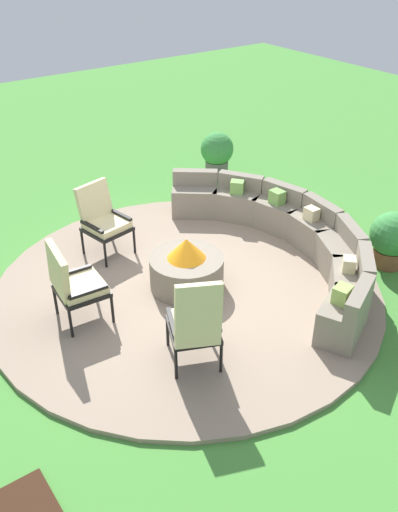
{
  "coord_description": "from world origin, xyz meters",
  "views": [
    {
      "loc": [
        4.98,
        -3.4,
        4.27
      ],
      "look_at": [
        0.0,
        0.2,
        0.45
      ],
      "focal_mm": 38.58,
      "sensor_mm": 36.0,
      "label": 1
    }
  ],
  "objects_px": {
    "potted_plant_2": "(217,153)",
    "potted_plant_1": "(392,238)",
    "lounge_chair_front_left": "(102,218)",
    "lounge_chair_front_right": "(73,283)",
    "lounge_chair_back_left": "(195,323)",
    "curved_stone_bench": "(289,236)",
    "fire_pit": "(187,268)"
  },
  "relations": [
    {
      "from": "curved_stone_bench",
      "to": "lounge_chair_front_left",
      "type": "xyz_separation_m",
      "value": [
        -1.63,
        -2.11,
        0.25
      ]
    },
    {
      "from": "lounge_chair_front_left",
      "to": "lounge_chair_front_right",
      "type": "distance_m",
      "value": 1.63
    },
    {
      "from": "lounge_chair_front_right",
      "to": "lounge_chair_back_left",
      "type": "relative_size",
      "value": 0.95
    },
    {
      "from": "curved_stone_bench",
      "to": "lounge_chair_front_right",
      "type": "xyz_separation_m",
      "value": [
        -0.37,
        -3.14,
        0.26
      ]
    },
    {
      "from": "lounge_chair_front_right",
      "to": "curved_stone_bench",
      "type": "bearing_deg",
      "value": 87.48
    },
    {
      "from": "lounge_chair_back_left",
      "to": "potted_plant_1",
      "type": "xyz_separation_m",
      "value": [
        -0.12,
        3.46,
        -0.2
      ]
    },
    {
      "from": "fire_pit",
      "to": "lounge_chair_front_left",
      "type": "relative_size",
      "value": 0.94
    },
    {
      "from": "fire_pit",
      "to": "lounge_chair_front_left",
      "type": "xyz_separation_m",
      "value": [
        -1.43,
        -0.46,
        0.27
      ]
    },
    {
      "from": "curved_stone_bench",
      "to": "potted_plant_1",
      "type": "bearing_deg",
      "value": 46.59
    },
    {
      "from": "lounge_chair_front_left",
      "to": "potted_plant_1",
      "type": "distance_m",
      "value": 4.08
    },
    {
      "from": "fire_pit",
      "to": "lounge_chair_back_left",
      "type": "bearing_deg",
      "value": -31.22
    },
    {
      "from": "lounge_chair_front_left",
      "to": "lounge_chair_back_left",
      "type": "height_order",
      "value": "lounge_chair_back_left"
    },
    {
      "from": "lounge_chair_back_left",
      "to": "curved_stone_bench",
      "type": "bearing_deg",
      "value": 48.13
    },
    {
      "from": "lounge_chair_back_left",
      "to": "potted_plant_2",
      "type": "height_order",
      "value": "lounge_chair_back_left"
    },
    {
      "from": "potted_plant_2",
      "to": "potted_plant_1",
      "type": "bearing_deg",
      "value": 1.37
    },
    {
      "from": "lounge_chair_back_left",
      "to": "potted_plant_1",
      "type": "relative_size",
      "value": 1.42
    },
    {
      "from": "curved_stone_bench",
      "to": "lounge_chair_back_left",
      "type": "height_order",
      "value": "lounge_chair_back_left"
    },
    {
      "from": "potted_plant_2",
      "to": "curved_stone_bench",
      "type": "bearing_deg",
      "value": -17.85
    },
    {
      "from": "lounge_chair_front_left",
      "to": "fire_pit",
      "type": "bearing_deg",
      "value": 97.16
    },
    {
      "from": "lounge_chair_front_left",
      "to": "potted_plant_2",
      "type": "distance_m",
      "value": 3.31
    },
    {
      "from": "fire_pit",
      "to": "lounge_chair_back_left",
      "type": "relative_size",
      "value": 0.84
    },
    {
      "from": "fire_pit",
      "to": "lounge_chair_front_right",
      "type": "xyz_separation_m",
      "value": [
        -0.17,
        -1.5,
        0.28
      ]
    },
    {
      "from": "lounge_chair_back_left",
      "to": "potted_plant_2",
      "type": "bearing_deg",
      "value": 73.81
    },
    {
      "from": "fire_pit",
      "to": "potted_plant_2",
      "type": "xyz_separation_m",
      "value": [
        -2.73,
        2.59,
        0.14
      ]
    },
    {
      "from": "lounge_chair_front_right",
      "to": "lounge_chair_back_left",
      "type": "xyz_separation_m",
      "value": [
        1.47,
        0.71,
        0.02
      ]
    },
    {
      "from": "curved_stone_bench",
      "to": "lounge_chair_front_right",
      "type": "height_order",
      "value": "lounge_chair_front_right"
    },
    {
      "from": "lounge_chair_front_left",
      "to": "potted_plant_1",
      "type": "height_order",
      "value": "lounge_chair_front_left"
    },
    {
      "from": "lounge_chair_back_left",
      "to": "lounge_chair_front_right",
      "type": "bearing_deg",
      "value": 139.66
    },
    {
      "from": "lounge_chair_front_right",
      "to": "lounge_chair_back_left",
      "type": "distance_m",
      "value": 1.63
    },
    {
      "from": "fire_pit",
      "to": "lounge_chair_front_right",
      "type": "height_order",
      "value": "lounge_chair_front_right"
    },
    {
      "from": "potted_plant_2",
      "to": "lounge_chair_front_left",
      "type": "bearing_deg",
      "value": -66.99
    },
    {
      "from": "curved_stone_bench",
      "to": "potted_plant_2",
      "type": "height_order",
      "value": "potted_plant_2"
    }
  ]
}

